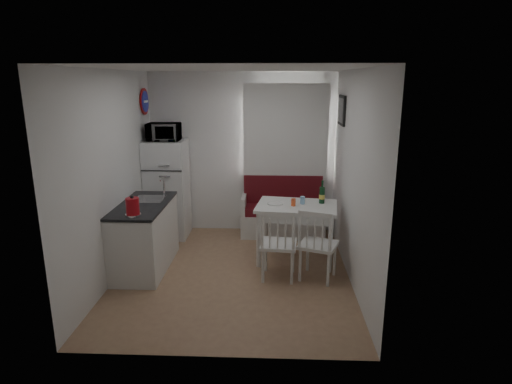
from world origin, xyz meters
The scene contains 22 objects.
floor centered at (0.00, 0.00, 0.00)m, with size 3.00×3.50×0.02m, color #966E4F.
ceiling centered at (0.00, 0.00, 2.60)m, with size 3.00×3.50×0.02m, color white.
wall_back centered at (0.00, 1.75, 1.30)m, with size 3.00×0.02×2.60m, color white.
wall_front centered at (0.00, -1.75, 1.30)m, with size 3.00×0.02×2.60m, color white.
wall_left centered at (-1.50, 0.00, 1.30)m, with size 0.02×3.50×2.60m, color white.
wall_right centered at (1.50, 0.00, 1.30)m, with size 0.02×3.50×2.60m, color white.
window centered at (0.70, 1.72, 1.62)m, with size 1.22×0.06×1.47m, color white.
curtain centered at (0.70, 1.65, 1.68)m, with size 1.35×0.02×1.50m, color white.
kitchen_counter centered at (-1.20, 0.16, 0.46)m, with size 0.62×1.32×1.16m.
wall_sign centered at (-1.47, 1.45, 2.15)m, with size 0.40×0.40×0.03m, color #1B24A5.
picture_frame centered at (1.48, 1.10, 2.05)m, with size 0.04×0.52×0.42m, color black.
bench centered at (0.67, 1.51, 0.32)m, with size 1.35×0.52×0.96m.
dining_table centered at (0.84, 0.49, 0.72)m, with size 1.18×0.90×0.81m.
chair_left centered at (0.59, -0.18, 0.59)m, with size 0.48×0.46×0.51m.
chair_right centered at (1.09, -0.18, 0.59)m, with size 0.57×0.56×0.51m.
fridge centered at (-1.18, 1.40, 0.78)m, with size 0.62×0.62×1.56m, color white.
microwave centered at (-1.18, 1.35, 1.70)m, with size 0.49×0.33×0.27m, color white.
kettle centered at (-1.15, -0.38, 1.02)m, with size 0.19×0.19×0.25m, color #B20E17.
wine_bottle centered at (1.19, 0.59, 0.97)m, with size 0.08×0.08×0.32m, color #133C1E, non-canonical shape.
drinking_glass_orange centered at (0.79, 0.44, 0.86)m, with size 0.06×0.06×0.10m, color #FE5C2A.
drinking_glass_blue centered at (0.92, 0.54, 0.87)m, with size 0.06×0.06×0.11m, color #8CC1EE.
plate centered at (0.54, 0.51, 0.82)m, with size 0.22×0.22×0.02m, color white.
Camera 1 is at (0.51, -5.15, 2.48)m, focal length 30.00 mm.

